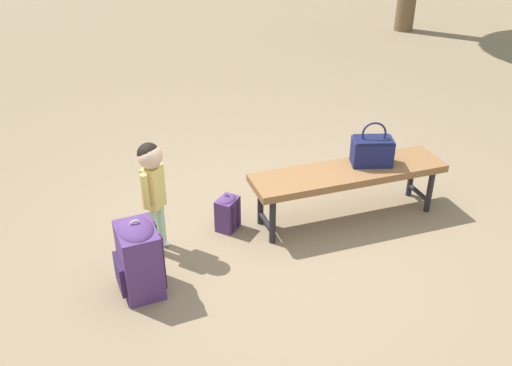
% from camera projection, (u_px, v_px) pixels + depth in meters
% --- Properties ---
extents(ground_plane, '(40.00, 40.00, 0.00)m').
position_uv_depth(ground_plane, '(271.00, 236.00, 4.44)').
color(ground_plane, '#7F6B51').
rests_on(ground_plane, ground).
extents(park_bench, '(1.62, 0.49, 0.45)m').
position_uv_depth(park_bench, '(349.00, 176.00, 4.49)').
color(park_bench, brown).
rests_on(park_bench, ground).
extents(handbag, '(0.35, 0.25, 0.37)m').
position_uv_depth(handbag, '(372.00, 150.00, 4.49)').
color(handbag, '#191E4C').
rests_on(handbag, park_bench).
extents(child_standing, '(0.18, 0.19, 0.89)m').
position_uv_depth(child_standing, '(152.00, 181.00, 4.02)').
color(child_standing, '#B2D8B2').
rests_on(child_standing, ground).
extents(backpack_large, '(0.33, 0.37, 0.58)m').
position_uv_depth(backpack_large, '(139.00, 256.00, 3.74)').
color(backpack_large, '#4C2D66').
rests_on(backpack_large, ground).
extents(backpack_small, '(0.23, 0.23, 0.32)m').
position_uv_depth(backpack_small, '(227.00, 212.00, 4.46)').
color(backpack_small, '#4C2D66').
rests_on(backpack_small, ground).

